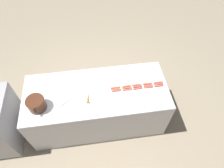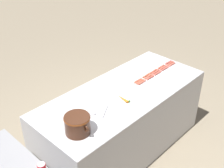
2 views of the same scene
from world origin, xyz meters
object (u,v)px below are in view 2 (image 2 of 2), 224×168
hot_dog_11 (161,67)px  carrot (123,99)px  hot_dog_8 (148,76)px  hot_dog_13 (146,75)px  hot_dog_1 (165,68)px  hot_dog_5 (170,63)px  bean_pot (77,123)px  serving_spoon (97,113)px  hot_dog_0 (172,64)px  hot_dog_4 (142,82)px  hot_dog_12 (154,71)px  hot_dog_7 (156,72)px  hot_dog_2 (158,73)px  hot_dog_14 (138,81)px  hot_dog_3 (150,77)px  hot_dog_6 (163,67)px  hot_dog_10 (168,62)px  hot_dog_9 (140,82)px

hot_dog_11 → carrot: size_ratio=0.80×
hot_dog_8 → hot_dog_13: same height
hot_dog_1 → carrot: (-0.07, 0.92, 0.00)m
hot_dog_5 → hot_dog_8: 0.49m
hot_dog_11 → carrot: bearing=98.6°
bean_pot → serving_spoon: 0.35m
hot_dog_0 → hot_dog_1: same height
hot_dog_4 → hot_dog_12: same height
hot_dog_1 → serving_spoon: 1.29m
hot_dog_7 → hot_dog_4: bearing=95.3°
hot_dog_4 → hot_dog_8: bearing=-80.3°
serving_spoon → hot_dog_13: bearing=-83.7°
hot_dog_4 → hot_dog_5: size_ratio=1.00×
hot_dog_2 → hot_dog_0: bearing=-89.4°
hot_dog_14 → serving_spoon: bearing=97.4°
carrot → hot_dog_1: bearing=-85.4°
hot_dog_5 → hot_dog_13: bearing=86.2°
hot_dog_11 → hot_dog_14: size_ratio=1.00×
hot_dog_8 → carrot: size_ratio=0.80×
hot_dog_5 → hot_dog_11: bearing=79.3°
hot_dog_1 → hot_dog_3: 0.33m
hot_dog_0 → hot_dog_6: 0.16m
hot_dog_11 → hot_dog_10: bearing=-89.2°
hot_dog_0 → carrot: size_ratio=0.80×
hot_dog_2 → hot_dog_9: bearing=84.5°
hot_dog_8 → hot_dog_9: (-0.00, 0.17, 0.00)m
hot_dog_7 → hot_dog_12: size_ratio=1.00×
hot_dog_10 → carrot: 1.09m
hot_dog_2 → hot_dog_14: 0.33m
hot_dog_11 → hot_dog_12: bearing=90.0°
hot_dog_2 → hot_dog_8: same height
hot_dog_12 → hot_dog_11: bearing=-90.0°
hot_dog_1 → hot_dog_6: size_ratio=1.00×
hot_dog_2 → hot_dog_12: same height
hot_dog_8 → hot_dog_9: 0.17m
hot_dog_13 → carrot: bearing=103.2°
hot_dog_0 → bean_pot: (-0.12, 1.77, 0.09)m
hot_dog_9 → hot_dog_0: bearing=-92.5°
hot_dog_8 → hot_dog_9: same height
hot_dog_7 → hot_dog_13: bearing=78.3°
hot_dog_9 → hot_dog_11: size_ratio=1.00×
hot_dog_9 → hot_dog_4: bearing=-172.4°
hot_dog_12 → hot_dog_2: bearing=-178.0°
hot_dog_3 → hot_dog_9: same height
hot_dog_9 → hot_dog_10: bearing=-86.8°
hot_dog_4 → hot_dog_8: same height
hot_dog_9 → serving_spoon: bearing=95.1°
hot_dog_12 → hot_dog_14: size_ratio=1.00×
hot_dog_13 → serving_spoon: bearing=96.3°
hot_dog_2 → hot_dog_3: 0.16m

